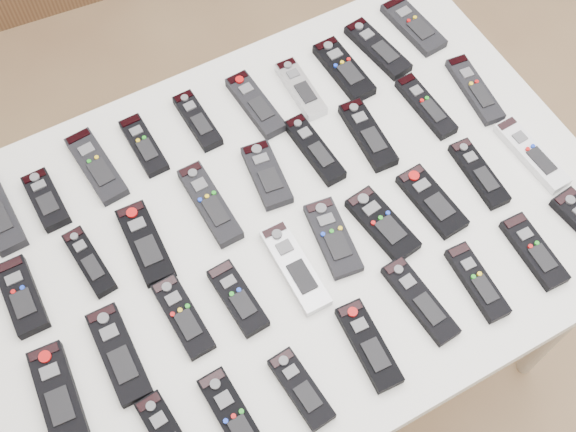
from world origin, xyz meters
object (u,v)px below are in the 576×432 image
remote_5 (256,105)px  remote_17 (426,106)px  remote_31 (237,423)px  remote_19 (58,394)px  remote_21 (183,316)px  remote_32 (301,389)px  remote_33 (369,345)px  remote_27 (479,173)px  remote_18 (475,90)px  remote_11 (89,262)px  remote_26 (432,201)px  remote_12 (145,243)px  remote_4 (197,121)px  remote_13 (210,204)px  remote_25 (382,224)px  table (288,234)px  remote_22 (238,298)px  remote_34 (420,300)px  remote_20 (119,354)px  remote_8 (378,49)px  remote_3 (144,145)px  remote_16 (368,135)px  remote_2 (96,166)px  remote_10 (22,296)px  remote_23 (295,267)px  remote_28 (531,154)px  remote_35 (477,282)px  remote_36 (534,251)px  remote_15 (315,150)px  remote_7 (344,70)px  remote_9 (413,26)px  remote_1 (46,200)px  remote_14 (267,175)px

remote_5 → remote_17: size_ratio=1.02×
remote_17 → remote_31: 0.77m
remote_19 → remote_21: 0.25m
remote_32 → remote_33: same height
remote_27 → remote_18: bearing=59.2°
remote_11 → remote_26: 0.67m
remote_33 → remote_12: bearing=128.7°
remote_17 → remote_19: remote_19 is taller
remote_33 → remote_4: bearing=98.9°
remote_13 → remote_25: (0.27, -0.20, -0.00)m
remote_11 → remote_26: remote_11 is taller
table → remote_18: 0.52m
remote_17 → remote_22: remote_22 is taller
remote_4 → remote_34: bearing=-73.6°
remote_20 → remote_8: bearing=27.1°
remote_3 → remote_31: bearing=-99.6°
remote_5 → remote_17: 0.36m
remote_16 → remote_33: 0.46m
remote_2 → remote_10: size_ratio=1.17×
remote_23 → remote_31: size_ratio=0.98×
remote_13 → remote_28: remote_13 is taller
remote_27 → remote_35: 0.24m
remote_23 → remote_36: same height
table → remote_8: 0.48m
remote_13 → remote_36: remote_13 is taller
remote_2 → remote_27: bearing=-35.0°
remote_4 → remote_34: remote_4 is taller
remote_15 → remote_31: bearing=-135.8°
remote_35 → remote_36: bearing=2.8°
remote_22 → remote_36: size_ratio=0.94×
remote_7 → remote_23: bearing=-133.9°
remote_34 → remote_35: bearing=-14.7°
remote_17 → remote_9: bearing=61.1°
remote_10 → remote_20: remote_10 is taller
remote_8 → remote_19: remote_19 is taller
remote_1 → remote_26: bearing=-30.6°
remote_15 → remote_12: bearing=-178.5°
remote_14 → remote_34: remote_14 is taller
remote_4 → remote_33: bearing=-86.2°
remote_1 → remote_7: 0.69m
remote_1 → remote_9: size_ratio=0.78×
remote_31 → remote_11: bearing=102.3°
remote_27 → remote_34: (-0.26, -0.17, 0.00)m
remote_23 → remote_36: (0.42, -0.19, 0.00)m
remote_9 → remote_16: size_ratio=1.00×
remote_8 → remote_31: bearing=-145.8°
remote_9 → remote_16: remote_16 is taller
table → remote_19: bearing=-167.8°
remote_18 → remote_20: remote_20 is taller
remote_8 → remote_9: size_ratio=1.03×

